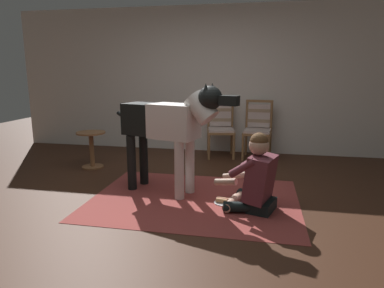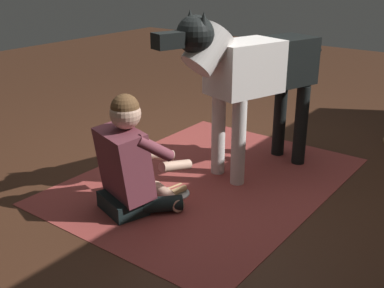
{
  "view_description": "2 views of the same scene",
  "coord_description": "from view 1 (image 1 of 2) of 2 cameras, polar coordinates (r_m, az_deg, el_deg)",
  "views": [
    {
      "loc": [
        0.93,
        -3.59,
        1.46
      ],
      "look_at": [
        0.19,
        0.1,
        0.66
      ],
      "focal_mm": 32.02,
      "sensor_mm": 36.0,
      "label": 1
    },
    {
      "loc": [
        3.07,
        2.09,
        1.66
      ],
      "look_at": [
        0.53,
        0.18,
        0.43
      ],
      "focal_mm": 44.61,
      "sensor_mm": 36.0,
      "label": 2
    }
  ],
  "objects": [
    {
      "name": "large_dog",
      "position": [
        4.04,
        -3.86,
        3.34
      ],
      "size": [
        1.59,
        0.66,
        1.34
      ],
      "color": "silver",
      "rests_on": "ground"
    },
    {
      "name": "back_wall",
      "position": [
        6.34,
        2.88,
        10.55
      ],
      "size": [
        7.38,
        0.1,
        2.6
      ],
      "primitive_type": "cube",
      "color": "silver",
      "rests_on": "ground"
    },
    {
      "name": "round_side_table",
      "position": [
        5.46,
        -16.39,
        -0.38
      ],
      "size": [
        0.44,
        0.44,
        0.56
      ],
      "color": "brown",
      "rests_on": "ground"
    },
    {
      "name": "hot_dog_on_plate",
      "position": [
        3.93,
        5.3,
        -9.43
      ],
      "size": [
        0.22,
        0.22,
        0.06
      ],
      "color": "silver",
      "rests_on": "ground"
    },
    {
      "name": "ground_plane",
      "position": [
        3.98,
        -3.07,
        -9.51
      ],
      "size": [
        12.77,
        12.77,
        0.0
      ],
      "primitive_type": "plane",
      "color": "#3C2215"
    },
    {
      "name": "dining_chair_left_of_pair",
      "position": [
        5.98,
        4.8,
        3.15
      ],
      "size": [
        0.53,
        0.53,
        0.98
      ],
      "color": "brown",
      "rests_on": "ground"
    },
    {
      "name": "person_sitting_on_floor",
      "position": [
        3.7,
        10.52,
        -5.69
      ],
      "size": [
        0.69,
        0.6,
        0.84
      ],
      "color": "black",
      "rests_on": "ground"
    },
    {
      "name": "dining_chair_right_of_pair",
      "position": [
        5.95,
        10.93,
        2.92
      ],
      "size": [
        0.5,
        0.5,
        0.98
      ],
      "color": "brown",
      "rests_on": "ground"
    },
    {
      "name": "area_rug",
      "position": [
        4.04,
        0.4,
        -9.12
      ],
      "size": [
        2.37,
        1.79,
        0.01
      ],
      "primitive_type": "cube",
      "color": "brown",
      "rests_on": "ground"
    }
  ]
}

